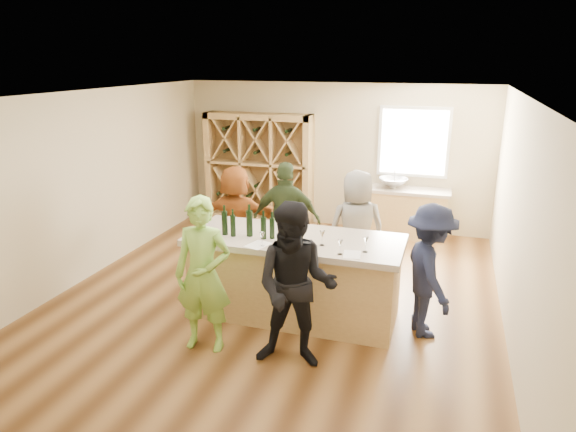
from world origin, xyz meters
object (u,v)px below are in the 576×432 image
(wine_rack, at_px, (259,168))
(person_near_left, at_px, (203,275))
(person_far_left, at_px, (236,218))
(wine_bottle_d, at_px, (263,228))
(sink, at_px, (393,183))
(wine_bottle_f, at_px, (292,234))
(person_near_right, at_px, (296,287))
(person_server, at_px, (429,271))
(wine_bottle_b, at_px, (233,226))
(tasting_counter_base, at_px, (295,279))
(person_far_mid, at_px, (287,220))
(person_far_right, at_px, (356,229))
(wine_bottle_a, at_px, (225,223))
(wine_bottle_c, at_px, (250,223))
(wine_bottle_e, at_px, (272,228))

(wine_rack, height_order, person_near_left, wine_rack)
(person_far_left, bearing_deg, wine_bottle_d, 118.03)
(sink, relative_size, wine_bottle_f, 1.81)
(wine_rack, distance_m, person_near_right, 5.26)
(person_server, xyz_separation_m, person_far_left, (-3.01, 1.23, 0.01))
(wine_bottle_b, height_order, person_near_right, person_near_right)
(tasting_counter_base, distance_m, person_far_mid, 1.36)
(wine_bottle_d, bearing_deg, sink, 72.88)
(tasting_counter_base, relative_size, person_near_right, 1.41)
(person_far_right, distance_m, person_far_left, 1.93)
(sink, bearing_deg, wine_bottle_a, -114.09)
(wine_bottle_c, bearing_deg, wine_bottle_a, -172.04)
(wine_bottle_d, relative_size, person_far_right, 0.16)
(person_near_right, bearing_deg, person_server, 32.10)
(wine_bottle_d, distance_m, person_far_left, 1.78)
(wine_rack, relative_size, tasting_counter_base, 0.85)
(sink, distance_m, wine_bottle_a, 4.16)
(person_near_left, relative_size, person_server, 1.10)
(wine_rack, height_order, person_far_left, wine_rack)
(wine_rack, bearing_deg, person_far_left, -77.54)
(wine_rack, height_order, wine_bottle_f, wine_rack)
(person_near_left, xyz_separation_m, person_far_left, (-0.59, 2.31, -0.07))
(person_near_left, bearing_deg, sink, 65.13)
(person_server, height_order, person_far_left, person_far_left)
(wine_bottle_c, xyz_separation_m, wine_bottle_f, (0.61, -0.17, -0.02))
(wine_bottle_a, distance_m, wine_bottle_e, 0.63)
(wine_rack, bearing_deg, person_near_left, -76.59)
(wine_bottle_b, bearing_deg, wine_bottle_e, 7.52)
(wine_bottle_e, xyz_separation_m, person_server, (1.92, 0.16, -0.39))
(wine_rack, xyz_separation_m, person_far_mid, (1.39, -2.47, -0.21))
(wine_bottle_b, relative_size, person_far_mid, 0.15)
(person_near_left, bearing_deg, wine_bottle_b, 83.71)
(person_far_right, bearing_deg, person_far_left, -27.04)
(wine_rack, distance_m, person_far_left, 2.51)
(tasting_counter_base, bearing_deg, person_far_left, 137.23)
(wine_rack, xyz_separation_m, wine_bottle_b, (1.13, -3.88, 0.12))
(wine_rack, xyz_separation_m, wine_bottle_c, (1.33, -3.81, 0.15))
(wine_bottle_a, distance_m, wine_bottle_c, 0.33)
(person_far_mid, relative_size, person_far_left, 1.06)
(wine_bottle_b, distance_m, wine_bottle_f, 0.81)
(wine_rack, bearing_deg, wine_bottle_e, -66.87)
(wine_bottle_c, xyz_separation_m, person_far_mid, (0.06, 1.34, -0.36))
(tasting_counter_base, distance_m, wine_bottle_f, 0.79)
(wine_rack, bearing_deg, person_near_right, -64.94)
(person_far_mid, distance_m, wine_bottle_f, 1.64)
(wine_rack, height_order, wine_bottle_b, wine_rack)
(person_far_left, bearing_deg, wine_bottle_f, 125.26)
(wine_rack, relative_size, person_far_left, 1.32)
(wine_bottle_d, bearing_deg, wine_rack, 111.64)
(wine_rack, relative_size, person_far_mid, 1.24)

